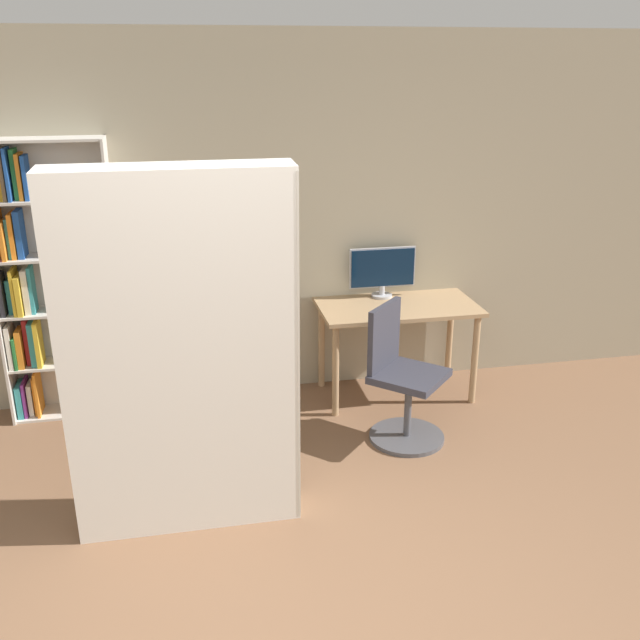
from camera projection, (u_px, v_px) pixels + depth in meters
The scene contains 6 objects.
wall_back at pixel (229, 222), 5.26m from camera, with size 8.00×0.06×2.70m.
desk at pixel (398, 318), 5.41m from camera, with size 1.19×0.64×0.74m.
monitor at pixel (382, 270), 5.49m from camera, with size 0.52×0.16×0.39m.
office_chair at pixel (402, 386), 4.85m from camera, with size 0.62×0.62×0.95m.
bookshelf at pixel (43, 282), 5.00m from camera, with size 0.82×0.29×2.00m.
mattress_near at pixel (182, 359), 3.73m from camera, with size 1.22×0.31×2.02m.
Camera 1 is at (-0.35, -2.18, 2.49)m, focal length 40.00 mm.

